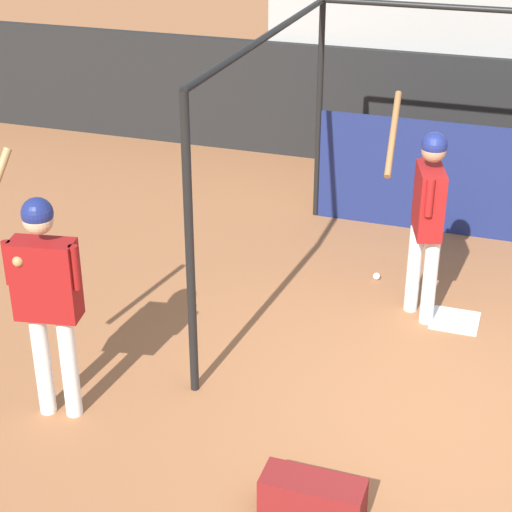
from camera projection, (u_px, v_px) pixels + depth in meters
The scene contains 8 objects.
ground_plane at pixel (439, 421), 6.70m from camera, with size 60.00×60.00×0.00m, color #935B38.
outfield_wall at pixel (505, 121), 11.05m from camera, with size 24.00×0.12×1.58m.
batting_cage at pixel (452, 157), 8.73m from camera, with size 3.27×3.88×2.55m.
home_plate at pixel (455, 320), 8.06m from camera, with size 0.44×0.44×0.02m.
player_batter at pixel (427, 207), 7.68m from camera, with size 0.64×0.90×2.00m.
player_waiting at pixel (45, 288), 6.30m from camera, with size 0.77×0.55×2.13m.
equipment_bag at pixel (313, 497), 5.74m from camera, with size 0.70×0.28×0.28m.
baseball at pixel (377, 276), 8.80m from camera, with size 0.07×0.07×0.07m.
Camera 1 is at (0.39, -5.60, 4.14)m, focal length 60.00 mm.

